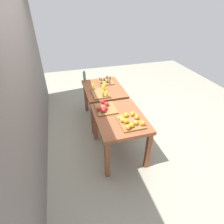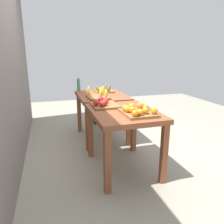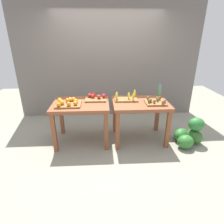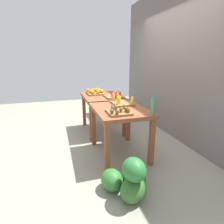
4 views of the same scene
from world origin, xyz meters
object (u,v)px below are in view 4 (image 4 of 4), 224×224
Objects in this scene: display_table_right at (120,116)px; banana_crate at (121,102)px; watermelon_pile at (128,180)px; orange_bin at (96,92)px; apple_bin at (114,96)px; water_bottle at (153,107)px; display_table_left at (102,101)px; kiwi_bin at (119,111)px.

banana_crate is (-0.26, 0.12, 0.16)m from display_table_right.
display_table_right is at bearing 166.71° from watermelon_pile.
orange_bin is 0.70× the size of watermelon_pile.
apple_bin is (-0.85, 0.18, 0.16)m from display_table_right.
water_bottle is 0.39× the size of watermelon_pile.
display_table_left is 2.13m from watermelon_pile.
water_bottle reaches higher than orange_bin.
display_table_right is 1.64× the size of watermelon_pile.
orange_bin is 1.23× the size of kiwi_bin.
kiwi_bin is (0.52, -0.23, -0.00)m from banana_crate.
watermelon_pile is at bearing -48.32° from water_bottle.
apple_bin is 1.94m from watermelon_pile.
watermelon_pile is (0.94, -0.22, -0.49)m from display_table_right.
display_table_left is 2.52× the size of apple_bin.
display_table_left is 1.64× the size of watermelon_pile.
orange_bin is at bearing -168.22° from banana_crate.
watermelon_pile is (0.49, -0.55, -0.72)m from water_bottle.
banana_crate reaches higher than apple_bin.
orange_bin is 0.56m from apple_bin.
kiwi_bin is (1.37, -0.11, 0.15)m from display_table_left.
watermelon_pile is (1.21, -0.34, -0.64)m from banana_crate.
apple_bin is (0.49, 0.28, -0.00)m from orange_bin.
kiwi_bin is at bearing -23.59° from banana_crate.
display_table_right is 2.52× the size of apple_bin.
apple_bin is at bearing -173.49° from water_bottle.
water_bottle reaches higher than apple_bin.
water_bottle is at bearing 16.35° from banana_crate.
display_table_left is at bearing -172.04° from banana_crate.
water_bottle is (0.45, 0.33, 0.24)m from display_table_right.
apple_bin reaches higher than display_table_left.
banana_crate is 1.24× the size of kiwi_bin.
orange_bin is at bearing -149.74° from apple_bin.
orange_bin is 1.78× the size of water_bottle.
watermelon_pile is at bearing -13.29° from display_table_right.
apple_bin is 0.65× the size of watermelon_pile.
apple_bin is 1.31m from water_bottle.
apple_bin is at bearing 165.32° from kiwi_bin.
orange_bin is at bearing -154.16° from display_table_left.
display_table_right is 0.88m from apple_bin.
apple_bin is at bearing 33.43° from display_table_left.
banana_crate is (0.58, -0.06, 0.00)m from apple_bin.
display_table_left is at bearing -168.16° from water_bottle.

